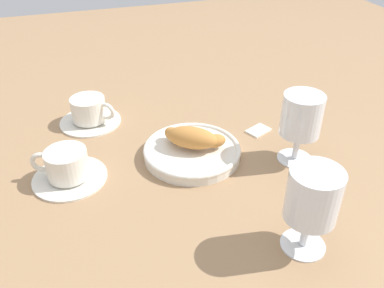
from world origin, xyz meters
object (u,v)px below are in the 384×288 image
(pastry_plate, at_px, (192,151))
(juice_glass_left, at_px, (301,118))
(croissant_large, at_px, (192,138))
(coffee_cup_far, at_px, (90,112))
(sugar_packet, at_px, (258,130))
(coffee_cup_near, at_px, (67,167))
(juice_glass_right, at_px, (313,199))

(pastry_plate, xyz_separation_m, juice_glass_left, (0.19, -0.07, 0.08))
(croissant_large, distance_m, juice_glass_left, 0.21)
(croissant_large, xyz_separation_m, coffee_cup_far, (-0.18, 0.19, -0.02))
(coffee_cup_far, distance_m, sugar_packet, 0.38)
(coffee_cup_near, xyz_separation_m, juice_glass_left, (0.43, -0.07, 0.07))
(coffee_cup_near, distance_m, coffee_cup_far, 0.20)
(juice_glass_left, xyz_separation_m, juice_glass_right, (-0.10, -0.20, 0.00))
(coffee_cup_near, bearing_deg, juice_glass_right, -39.96)
(coffee_cup_far, xyz_separation_m, juice_glass_left, (0.37, -0.26, 0.07))
(croissant_large, distance_m, sugar_packet, 0.18)
(juice_glass_left, xyz_separation_m, sugar_packet, (-0.02, 0.12, -0.09))
(pastry_plate, distance_m, sugar_packet, 0.17)
(sugar_packet, bearing_deg, juice_glass_right, -128.10)
(pastry_plate, distance_m, croissant_large, 0.03)
(juice_glass_left, bearing_deg, coffee_cup_near, 170.61)
(croissant_large, relative_size, juice_glass_right, 0.86)
(croissant_large, bearing_deg, coffee_cup_far, 132.82)
(croissant_large, height_order, sugar_packet, croissant_large)
(coffee_cup_far, distance_m, juice_glass_right, 0.54)
(coffee_cup_far, height_order, sugar_packet, coffee_cup_far)
(coffee_cup_far, xyz_separation_m, juice_glass_right, (0.27, -0.47, 0.07))
(pastry_plate, distance_m, coffee_cup_near, 0.24)
(juice_glass_right, relative_size, sugar_packet, 2.80)
(pastry_plate, bearing_deg, juice_glass_left, -19.98)
(juice_glass_right, height_order, sugar_packet, juice_glass_right)
(pastry_plate, relative_size, coffee_cup_far, 1.41)
(croissant_large, height_order, juice_glass_right, juice_glass_right)
(coffee_cup_near, relative_size, juice_glass_left, 0.97)
(croissant_large, relative_size, juice_glass_left, 0.86)
(croissant_large, bearing_deg, juice_glass_left, -20.85)
(juice_glass_right, bearing_deg, croissant_large, 107.65)
(croissant_large, height_order, juice_glass_left, juice_glass_left)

